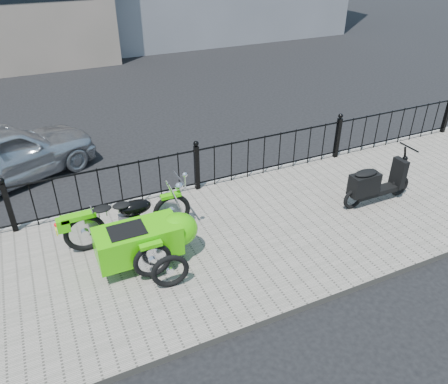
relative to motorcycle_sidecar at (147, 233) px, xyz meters
name	(u,v)px	position (x,y,z in m)	size (l,w,h in m)	color
ground	(224,226)	(1.55, 0.41, -0.59)	(120.00, 120.00, 0.00)	black
sidewalk	(236,238)	(1.55, -0.09, -0.53)	(30.00, 3.80, 0.12)	gray
curb	(195,188)	(1.55, 1.85, -0.53)	(30.00, 0.10, 0.12)	gray
iron_fence	(197,168)	(1.55, 1.71, -0.01)	(14.11, 0.11, 1.08)	black
motorcycle_sidecar	(147,233)	(0.00, 0.00, 0.00)	(2.28, 1.48, 0.98)	black
scooter	(374,184)	(4.43, -0.24, -0.05)	(1.60, 0.47, 1.08)	black
spare_tire	(170,271)	(0.10, -0.81, -0.19)	(0.58, 0.58, 0.08)	black
sedan_car	(5,154)	(-1.95, 3.93, 0.05)	(1.53, 3.79, 1.29)	#B9BBC0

